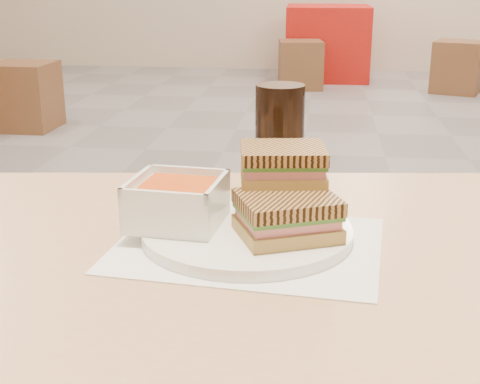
# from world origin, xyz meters

# --- Properties ---
(main_table) EXTENTS (1.28, 0.84, 0.75)m
(main_table) POSITION_xyz_m (0.09, -2.02, 0.64)
(main_table) COLOR tan
(main_table) RESTS_ON ground
(tray_liner) EXTENTS (0.36, 0.29, 0.00)m
(tray_liner) POSITION_xyz_m (0.02, -2.01, 0.75)
(tray_liner) COLOR white
(tray_liner) RESTS_ON main_table
(plate) EXTENTS (0.28, 0.28, 0.01)m
(plate) POSITION_xyz_m (0.02, -1.98, 0.76)
(plate) COLOR white
(plate) RESTS_ON tray_liner
(soup_bowl) EXTENTS (0.13, 0.13, 0.06)m
(soup_bowl) POSITION_xyz_m (-0.08, -1.98, 0.79)
(soup_bowl) COLOR white
(soup_bowl) RESTS_ON plate
(panini_lower) EXTENTS (0.15, 0.14, 0.05)m
(panini_lower) POSITION_xyz_m (0.07, -2.01, 0.79)
(panini_lower) COLOR #BE9645
(panini_lower) RESTS_ON plate
(panini_upper) EXTENTS (0.12, 0.11, 0.05)m
(panini_upper) POSITION_xyz_m (0.06, -1.94, 0.84)
(panini_upper) COLOR #BE9645
(panini_upper) RESTS_ON panini_lower
(cola_glass) EXTENTS (0.08, 0.08, 0.17)m
(cola_glass) POSITION_xyz_m (0.04, -1.75, 0.83)
(cola_glass) COLOR black
(cola_glass) RESTS_ON main_table
(bg_table_2) EXTENTS (0.86, 0.86, 0.74)m
(bg_table_2) POSITION_xyz_m (0.13, 4.37, 0.37)
(bg_table_2) COLOR #B50D0B
(bg_table_2) RESTS_ON ground
(bg_chair_0r) EXTENTS (0.42, 0.42, 0.47)m
(bg_chair_0r) POSITION_xyz_m (-2.00, 1.74, 0.23)
(bg_chair_0r) COLOR brown
(bg_chair_0r) RESTS_ON ground
(bg_chair_2l) EXTENTS (0.45, 0.45, 0.45)m
(bg_chair_2l) POSITION_xyz_m (-0.12, 3.71, 0.23)
(bg_chair_2l) COLOR brown
(bg_chair_2l) RESTS_ON ground
(bg_chair_2r) EXTENTS (0.53, 0.53, 0.47)m
(bg_chair_2r) POSITION_xyz_m (1.33, 3.67, 0.23)
(bg_chair_2r) COLOR brown
(bg_chair_2r) RESTS_ON ground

